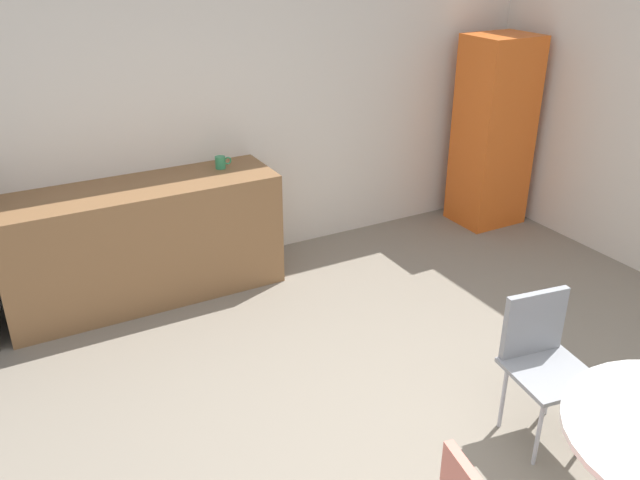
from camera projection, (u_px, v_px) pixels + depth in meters
The scene contains 5 objects.
wall_back at pixel (213, 109), 5.14m from camera, with size 6.00×0.10×2.60m, color silver.
counter_block at pixel (144, 243), 4.91m from camera, with size 2.04×0.60×0.90m, color brown.
locker_cabinet at pixel (493, 132), 6.06m from camera, with size 0.60×0.50×1.75m, color orange.
chair_gray at pixel (542, 350), 3.52m from camera, with size 0.48×0.48×0.83m.
mug_white at pixel (221, 162), 5.05m from camera, with size 0.13×0.08×0.09m.
Camera 1 is at (-1.69, -1.87, 2.57)m, focal length 36.71 mm.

